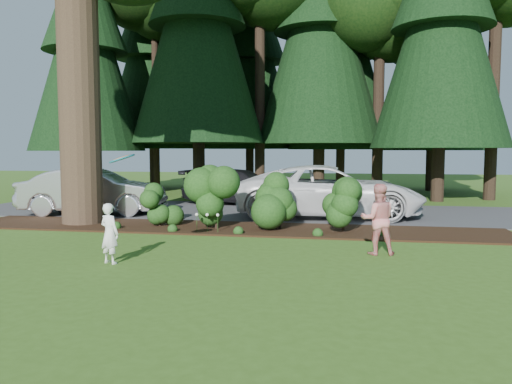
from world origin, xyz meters
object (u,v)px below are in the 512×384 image
car_dark_suv (241,187)px  child (110,233)px  adult (378,219)px  frisbee (122,158)px  car_silver_wagon (93,191)px  car_white_suv (329,191)px

car_dark_suv → child: size_ratio=4.09×
adult → frisbee: (-5.00, -2.09, 1.35)m
adult → frisbee: frisbee is taller
child → adult: bearing=-139.0°
car_silver_wagon → adult: 10.79m
child → frisbee: 1.58m
car_silver_wagon → frisbee: bearing=-158.3°
car_dark_suv → frisbee: size_ratio=9.88×
car_silver_wagon → child: size_ratio=4.03×
car_white_suv → car_silver_wagon: bearing=90.5°
car_silver_wagon → car_white_suv: bearing=-94.9°
car_white_suv → frisbee: (-3.72, -7.98, 1.23)m
car_silver_wagon → adult: (9.51, -5.08, -0.06)m
car_white_suv → adult: 6.03m
car_silver_wagon → car_white_suv: car_white_suv is taller
frisbee → car_dark_suv: bearing=90.4°
car_silver_wagon → car_white_suv: (8.23, 0.81, 0.06)m
car_silver_wagon → car_dark_suv: car_silver_wagon is taller
car_silver_wagon → car_dark_suv: 6.19m
car_white_suv → frisbee: size_ratio=12.40×
frisbee → adult: bearing=22.7°
adult → car_silver_wagon: bearing=-33.9°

